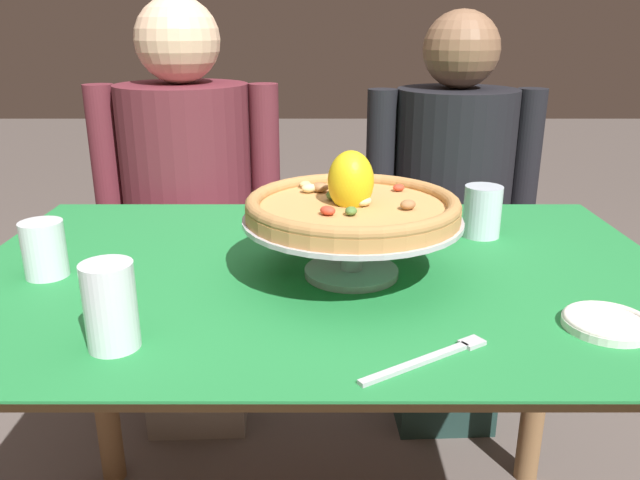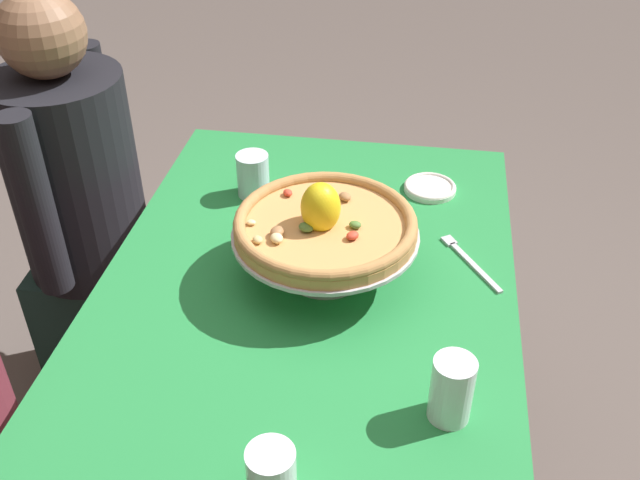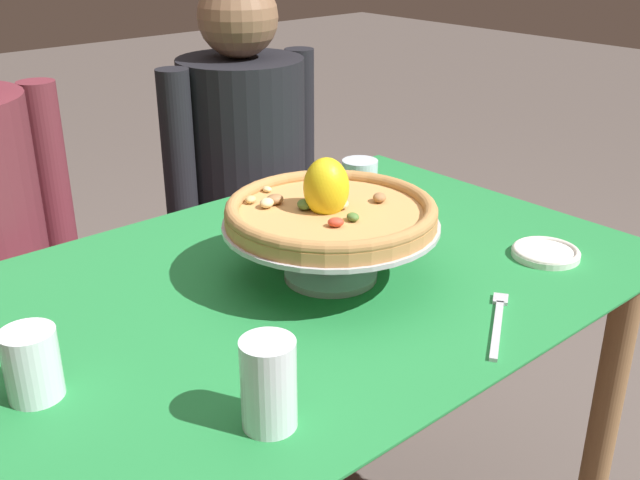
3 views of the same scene
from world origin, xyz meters
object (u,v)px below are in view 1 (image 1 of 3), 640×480
object	(u,v)px
water_glass_side_left	(41,253)
side_plate	(603,322)
water_glass_front_left	(107,312)
pizza_stand	(348,233)
diner_right	(445,238)
pizza	(349,204)
water_glass_back_right	(478,215)
diner_left	(188,228)
dinner_fork	(427,357)

from	to	relation	value
water_glass_side_left	side_plate	world-z (taller)	water_glass_side_left
water_glass_side_left	water_glass_front_left	size ratio (longest dim) A/B	0.81
pizza_stand	diner_right	xyz separation A→B (m)	(0.31, 0.69, -0.25)
pizza	water_glass_front_left	bearing A→B (deg)	-142.33
pizza	side_plate	size ratio (longest dim) A/B	2.88
water_glass_back_right	diner_left	bearing A→B (deg)	145.99
water_glass_side_left	dinner_fork	xyz separation A→B (m)	(0.62, -0.29, -0.04)
water_glass_side_left	diner_left	xyz separation A→B (m)	(0.10, 0.69, -0.18)
water_glass_back_right	dinner_fork	world-z (taller)	water_glass_back_right
water_glass_side_left	water_glass_front_left	world-z (taller)	water_glass_front_left
diner_right	side_plate	bearing A→B (deg)	-87.15
diner_left	pizza	bearing A→B (deg)	-58.35
diner_left	dinner_fork	bearing A→B (deg)	-62.27
pizza_stand	side_plate	xyz separation A→B (m)	(0.36, -0.20, -0.07)
pizza	diner_right	bearing A→B (deg)	65.54
dinner_fork	water_glass_back_right	bearing A→B (deg)	69.76
diner_left	side_plate	bearing A→B (deg)	-48.63
water_glass_side_left	water_glass_back_right	size ratio (longest dim) A/B	0.94
water_glass_back_right	dinner_fork	distance (m)	0.54
pizza	diner_left	distance (m)	0.85
water_glass_front_left	pizza	bearing A→B (deg)	37.67
pizza	side_plate	distance (m)	0.43
water_glass_back_right	water_glass_front_left	size ratio (longest dim) A/B	0.87
water_glass_back_right	water_glass_front_left	bearing A→B (deg)	-142.37
water_glass_side_left	side_plate	distance (m)	0.91
water_glass_back_right	diner_right	xyz separation A→B (m)	(0.04, 0.48, -0.21)
dinner_fork	diner_left	size ratio (longest dim) A/B	0.15
water_glass_side_left	pizza	bearing A→B (deg)	0.46
pizza	water_glass_front_left	xyz separation A→B (m)	(-0.33, -0.26, -0.08)
water_glass_front_left	water_glass_side_left	bearing A→B (deg)	127.70
water_glass_front_left	diner_left	bearing A→B (deg)	95.48
diner_right	water_glass_side_left	bearing A→B (deg)	-140.44
dinner_fork	diner_left	distance (m)	1.11
water_glass_front_left	diner_right	distance (m)	1.16
pizza_stand	diner_right	size ratio (longest dim) A/B	0.31
pizza	water_glass_front_left	distance (m)	0.43
water_glass_side_left	water_glass_back_right	xyz separation A→B (m)	(0.80, 0.22, 0.00)
dinner_fork	water_glass_side_left	bearing A→B (deg)	155.07
pizza	diner_left	bearing A→B (deg)	121.65
side_plate	water_glass_front_left	bearing A→B (deg)	-175.46
water_glass_side_left	diner_right	distance (m)	1.11
water_glass_front_left	diner_left	distance (m)	0.96
pizza_stand	side_plate	world-z (taller)	pizza_stand
water_glass_side_left	diner_right	xyz separation A→B (m)	(0.84, 0.69, -0.21)
pizza_stand	diner_left	xyz separation A→B (m)	(-0.42, 0.68, -0.21)
water_glass_side_left	dinner_fork	distance (m)	0.68
water_glass_front_left	diner_right	bearing A→B (deg)	55.69
dinner_fork	water_glass_front_left	bearing A→B (deg)	175.26
diner_right	diner_left	bearing A→B (deg)	-179.58
dinner_fork	diner_right	size ratio (longest dim) A/B	0.15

